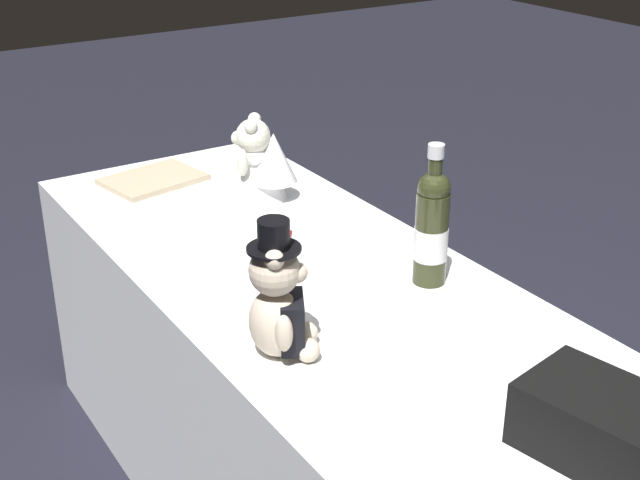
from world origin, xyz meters
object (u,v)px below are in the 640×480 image
(teddy_bear_groom, at_px, (280,302))
(gift_case_black, at_px, (614,431))
(guestbook, at_px, (153,179))
(champagne_bottle, at_px, (432,226))
(signing_pen, at_px, (287,242))
(teddy_bear_bride, at_px, (259,164))

(teddy_bear_groom, bearing_deg, gift_case_black, 26.73)
(teddy_bear_groom, relative_size, guestbook, 1.05)
(champagne_bottle, bearing_deg, guestbook, -163.11)
(teddy_bear_groom, relative_size, champagne_bottle, 0.87)
(signing_pen, height_order, guestbook, guestbook)
(champagne_bottle, height_order, gift_case_black, champagne_bottle)
(teddy_bear_groom, xyz_separation_m, guestbook, (-1.00, 0.15, -0.10))
(champagne_bottle, distance_m, guestbook, 0.96)
(champagne_bottle, bearing_deg, signing_pen, -153.90)
(signing_pen, relative_size, guestbook, 0.44)
(signing_pen, height_order, gift_case_black, gift_case_black)
(teddy_bear_groom, bearing_deg, guestbook, 171.20)
(champagne_bottle, xyz_separation_m, guestbook, (-0.91, -0.28, -0.13))
(teddy_bear_groom, height_order, signing_pen, teddy_bear_groom)
(teddy_bear_bride, height_order, gift_case_black, teddy_bear_bride)
(champagne_bottle, relative_size, signing_pen, 2.77)
(champagne_bottle, bearing_deg, gift_case_black, -13.12)
(teddy_bear_groom, height_order, champagne_bottle, champagne_bottle)
(teddy_bear_bride, height_order, guestbook, teddy_bear_bride)
(teddy_bear_bride, xyz_separation_m, guestbook, (-0.27, -0.20, -0.09))
(gift_case_black, bearing_deg, teddy_bear_groom, -153.27)
(guestbook, bearing_deg, signing_pen, 0.05)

